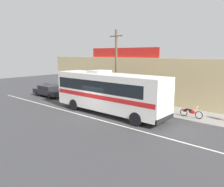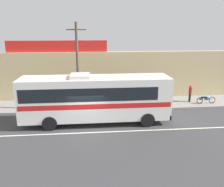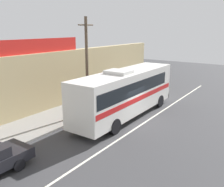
# 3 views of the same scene
# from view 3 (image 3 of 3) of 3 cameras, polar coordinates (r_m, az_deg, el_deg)

# --- Properties ---
(ground_plane) EXTENTS (70.00, 70.00, 0.00)m
(ground_plane) POSITION_cam_3_polar(r_m,az_deg,el_deg) (18.59, 4.81, -6.42)
(ground_plane) COLOR #3A3A3D
(sidewalk_slab) EXTENTS (30.00, 3.60, 0.14)m
(sidewalk_slab) POSITION_cam_3_polar(r_m,az_deg,el_deg) (21.45, -7.34, -3.37)
(sidewalk_slab) COLOR gray
(sidewalk_slab) RESTS_ON ground_plane
(storefront_facade) EXTENTS (30.00, 0.70, 4.80)m
(storefront_facade) POSITION_cam_3_polar(r_m,az_deg,el_deg) (22.32, -11.67, 3.34)
(storefront_facade) COLOR tan
(storefront_facade) RESTS_ON ground_plane
(storefront_billboard) EXTENTS (9.59, 0.12, 1.10)m
(storefront_billboard) POSITION_cam_3_polar(r_m,az_deg,el_deg) (20.14, -17.83, 10.22)
(storefront_billboard) COLOR red
(storefront_billboard) RESTS_ON storefront_facade
(road_center_stripe) EXTENTS (30.00, 0.14, 0.01)m
(road_center_stripe) POSITION_cam_3_polar(r_m,az_deg,el_deg) (18.23, 7.01, -6.90)
(road_center_stripe) COLOR silver
(road_center_stripe) RESTS_ON ground_plane
(intercity_bus) EXTENTS (11.02, 2.65, 3.78)m
(intercity_bus) POSITION_cam_3_polar(r_m,az_deg,el_deg) (19.00, 3.14, 0.61)
(intercity_bus) COLOR white
(intercity_bus) RESTS_ON ground_plane
(utility_pole) EXTENTS (1.60, 0.22, 7.37)m
(utility_pole) POSITION_cam_3_polar(r_m,az_deg,el_deg) (19.11, -5.76, 6.44)
(utility_pole) COLOR brown
(utility_pole) RESTS_ON sidewalk_slab
(motorcycle_green) EXTENTS (1.87, 0.56, 0.94)m
(motorcycle_green) POSITION_cam_3_polar(r_m,az_deg,el_deg) (26.10, 4.15, 1.12)
(motorcycle_green) COLOR black
(motorcycle_green) RESTS_ON sidewalk_slab
(motorcycle_red) EXTENTS (1.84, 0.56, 0.94)m
(motorcycle_red) POSITION_cam_3_polar(r_m,az_deg,el_deg) (29.89, 8.27, 2.75)
(motorcycle_red) COLOR black
(motorcycle_red) RESTS_ON sidewalk_slab
(pedestrian_by_curb) EXTENTS (0.30, 0.48, 1.66)m
(pedestrian_by_curb) POSITION_cam_3_polar(r_m,az_deg,el_deg) (23.78, -3.13, 1.12)
(pedestrian_by_curb) COLOR navy
(pedestrian_by_curb) RESTS_ON sidewalk_slab
(pedestrian_far_right) EXTENTS (0.30, 0.48, 1.71)m
(pedestrian_far_right) POSITION_cam_3_polar(r_m,az_deg,el_deg) (28.98, 5.94, 3.61)
(pedestrian_far_right) COLOR black
(pedestrian_far_right) RESTS_ON sidewalk_slab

